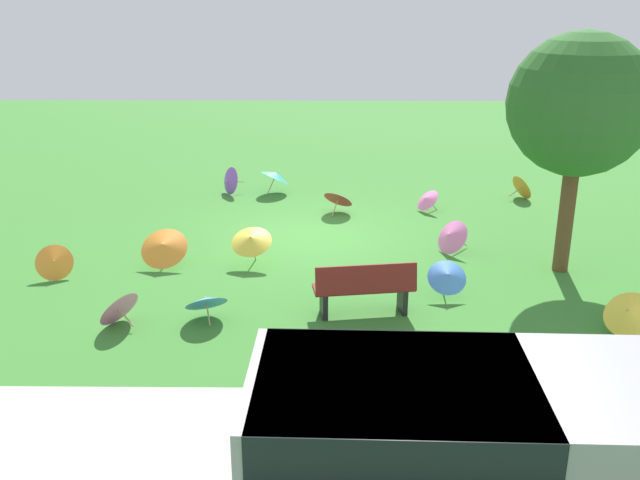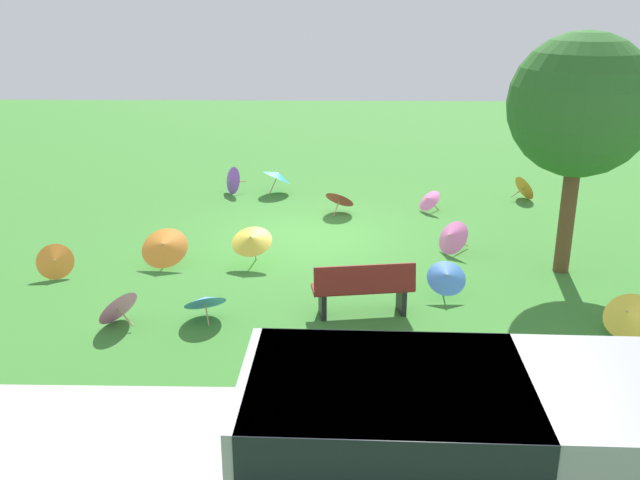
{
  "view_description": "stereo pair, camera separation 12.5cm",
  "coord_description": "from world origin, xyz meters",
  "px_view_note": "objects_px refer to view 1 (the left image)",
  "views": [
    {
      "loc": [
        -0.37,
        14.05,
        4.84
      ],
      "look_at": [
        -0.23,
        1.97,
        0.6
      ],
      "focal_mm": 39.37,
      "sensor_mm": 36.0,
      "label": 1
    },
    {
      "loc": [
        -0.49,
        14.04,
        4.84
      ],
      "look_at": [
        -0.23,
        1.97,
        0.6
      ],
      "focal_mm": 39.37,
      "sensor_mm": 36.0,
      "label": 2
    }
  ],
  "objects_px": {
    "park_bench": "(365,288)",
    "parasol_orange_0": "(163,247)",
    "parasol_blue_0": "(447,276)",
    "shade_tree": "(580,106)",
    "parasol_teal_0": "(276,175)",
    "parasol_pink_2": "(427,199)",
    "parasol_pink_3": "(450,236)",
    "parasol_red_0": "(339,198)",
    "van_dark": "(474,437)",
    "parasol_orange_2": "(54,262)",
    "parasol_yellow_0": "(629,312)",
    "parasol_purple_0": "(229,181)",
    "parasol_orange_1": "(524,186)",
    "parasol_blue_2": "(206,301)",
    "parasol_yellow_2": "(251,239)",
    "parasol_pink_1": "(117,307)"
  },
  "relations": [
    {
      "from": "parasol_orange_1",
      "to": "parasol_yellow_2",
      "type": "height_order",
      "value": "parasol_yellow_2"
    },
    {
      "from": "parasol_purple_0",
      "to": "parasol_pink_3",
      "type": "relative_size",
      "value": 0.85
    },
    {
      "from": "van_dark",
      "to": "parasol_orange_1",
      "type": "relative_size",
      "value": 6.05
    },
    {
      "from": "parasol_blue_0",
      "to": "parasol_purple_0",
      "type": "height_order",
      "value": "parasol_purple_0"
    },
    {
      "from": "parasol_orange_0",
      "to": "parasol_pink_3",
      "type": "bearing_deg",
      "value": -171.13
    },
    {
      "from": "shade_tree",
      "to": "parasol_blue_0",
      "type": "bearing_deg",
      "value": 28.84
    },
    {
      "from": "parasol_red_0",
      "to": "parasol_yellow_2",
      "type": "xyz_separation_m",
      "value": [
        1.69,
        3.37,
        0.14
      ]
    },
    {
      "from": "parasol_red_0",
      "to": "parasol_pink_3",
      "type": "xyz_separation_m",
      "value": [
        -2.17,
        2.6,
        -0.04
      ]
    },
    {
      "from": "shade_tree",
      "to": "parasol_orange_2",
      "type": "bearing_deg",
      "value": 3.08
    },
    {
      "from": "parasol_yellow_0",
      "to": "parasol_pink_3",
      "type": "xyz_separation_m",
      "value": [
        2.06,
        -3.58,
        -0.04
      ]
    },
    {
      "from": "parasol_teal_0",
      "to": "parasol_pink_2",
      "type": "bearing_deg",
      "value": 156.73
    },
    {
      "from": "shade_tree",
      "to": "parasol_teal_0",
      "type": "xyz_separation_m",
      "value": [
        5.65,
        -5.27,
        -2.56
      ]
    },
    {
      "from": "park_bench",
      "to": "parasol_blue_0",
      "type": "height_order",
      "value": "park_bench"
    },
    {
      "from": "van_dark",
      "to": "parasol_orange_2",
      "type": "relative_size",
      "value": 6.13
    },
    {
      "from": "parasol_orange_0",
      "to": "parasol_orange_2",
      "type": "relative_size",
      "value": 1.24
    },
    {
      "from": "park_bench",
      "to": "parasol_blue_2",
      "type": "distance_m",
      "value": 2.49
    },
    {
      "from": "shade_tree",
      "to": "parasol_orange_0",
      "type": "distance_m",
      "value": 7.84
    },
    {
      "from": "parasol_blue_0",
      "to": "parasol_orange_0",
      "type": "bearing_deg",
      "value": -14.86
    },
    {
      "from": "shade_tree",
      "to": "parasol_pink_1",
      "type": "distance_m",
      "value": 8.38
    },
    {
      "from": "parasol_pink_2",
      "to": "parasol_pink_3",
      "type": "height_order",
      "value": "parasol_pink_3"
    },
    {
      "from": "parasol_teal_0",
      "to": "parasol_pink_2",
      "type": "xyz_separation_m",
      "value": [
        -3.65,
        1.57,
        -0.18
      ]
    },
    {
      "from": "parasol_red_0",
      "to": "parasol_teal_0",
      "type": "relative_size",
      "value": 0.85
    },
    {
      "from": "parasol_orange_2",
      "to": "parasol_blue_2",
      "type": "bearing_deg",
      "value": 150.57
    },
    {
      "from": "parasol_red_0",
      "to": "parasol_teal_0",
      "type": "height_order",
      "value": "parasol_teal_0"
    },
    {
      "from": "parasol_yellow_0",
      "to": "parasol_purple_0",
      "type": "distance_m",
      "value": 10.49
    },
    {
      "from": "parasol_yellow_2",
      "to": "parasol_orange_2",
      "type": "distance_m",
      "value": 3.55
    },
    {
      "from": "parasol_red_0",
      "to": "parasol_blue_0",
      "type": "xyz_separation_m",
      "value": [
        -1.75,
        4.8,
        0.01
      ]
    },
    {
      "from": "parasol_orange_0",
      "to": "parasol_blue_2",
      "type": "bearing_deg",
      "value": 117.17
    },
    {
      "from": "shade_tree",
      "to": "parasol_yellow_0",
      "type": "height_order",
      "value": "shade_tree"
    },
    {
      "from": "parasol_blue_0",
      "to": "parasol_blue_2",
      "type": "xyz_separation_m",
      "value": [
        3.91,
        0.92,
        -0.05
      ]
    },
    {
      "from": "parasol_yellow_0",
      "to": "parasol_pink_1",
      "type": "relative_size",
      "value": 1.19
    },
    {
      "from": "parasol_orange_2",
      "to": "park_bench",
      "type": "bearing_deg",
      "value": 164.78
    },
    {
      "from": "parasol_orange_1",
      "to": "shade_tree",
      "type": "bearing_deg",
      "value": 83.25
    },
    {
      "from": "parasol_yellow_0",
      "to": "parasol_pink_3",
      "type": "bearing_deg",
      "value": -60.17
    },
    {
      "from": "parasol_yellow_2",
      "to": "parasol_blue_2",
      "type": "distance_m",
      "value": 2.41
    },
    {
      "from": "parasol_yellow_2",
      "to": "parasol_teal_0",
      "type": "bearing_deg",
      "value": -91.13
    },
    {
      "from": "parasol_pink_2",
      "to": "parasol_pink_3",
      "type": "relative_size",
      "value": 0.84
    },
    {
      "from": "park_bench",
      "to": "parasol_orange_0",
      "type": "distance_m",
      "value": 4.19
    },
    {
      "from": "parasol_yellow_2",
      "to": "parasol_pink_3",
      "type": "bearing_deg",
      "value": -168.75
    },
    {
      "from": "shade_tree",
      "to": "parasol_pink_2",
      "type": "distance_m",
      "value": 5.02
    },
    {
      "from": "parasol_orange_0",
      "to": "parasol_yellow_2",
      "type": "height_order",
      "value": "parasol_yellow_2"
    },
    {
      "from": "parasol_yellow_0",
      "to": "parasol_yellow_2",
      "type": "xyz_separation_m",
      "value": [
        5.91,
        -2.82,
        0.14
      ]
    },
    {
      "from": "parasol_orange_0",
      "to": "parasol_pink_3",
      "type": "xyz_separation_m",
      "value": [
        -5.48,
        -0.86,
        -0.07
      ]
    },
    {
      "from": "parasol_orange_0",
      "to": "parasol_red_0",
      "type": "xyz_separation_m",
      "value": [
        -3.32,
        -3.45,
        -0.03
      ]
    },
    {
      "from": "parasol_orange_1",
      "to": "parasol_teal_0",
      "type": "relative_size",
      "value": 0.73
    },
    {
      "from": "parasol_yellow_0",
      "to": "parasol_orange_2",
      "type": "height_order",
      "value": "parasol_yellow_0"
    },
    {
      "from": "park_bench",
      "to": "parasol_yellow_2",
      "type": "bearing_deg",
      "value": -46.91
    },
    {
      "from": "parasol_orange_1",
      "to": "parasol_purple_0",
      "type": "distance_m",
      "value": 7.43
    },
    {
      "from": "parasol_orange_1",
      "to": "parasol_orange_2",
      "type": "relative_size",
      "value": 1.01
    },
    {
      "from": "parasol_pink_2",
      "to": "parasol_orange_1",
      "type": "bearing_deg",
      "value": -156.52
    }
  ]
}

